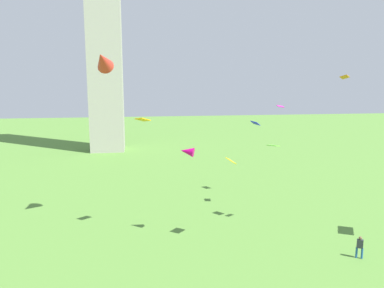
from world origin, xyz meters
name	(u,v)px	position (x,y,z in m)	size (l,w,h in m)	color
person_2	(360,246)	(9.84, 14.65, 0.91)	(0.48, 0.42, 1.61)	#235693
kite_flying_0	(187,151)	(-1.68, 19.90, 6.98)	(1.29, 1.07, 0.85)	#C90974
kite_flying_1	(345,77)	(10.15, 18.64, 12.61)	(0.94, 0.89, 0.37)	orange
kite_flying_2	(143,120)	(-4.97, 21.35, 9.33)	(1.28, 1.28, 0.43)	#E6A30A
kite_flying_4	(255,123)	(6.94, 30.04, 7.87)	(0.96, 1.16, 0.50)	#1621C5
kite_flying_5	(273,146)	(5.94, 21.87, 6.91)	(1.12, 1.16, 0.16)	#66D333
kite_flying_6	(103,60)	(-7.98, 23.09, 13.91)	(1.69, 2.46, 2.04)	red
kite_flying_7	(231,161)	(1.45, 18.50, 6.45)	(1.03, 1.28, 0.70)	yellow
kite_flying_8	(280,106)	(7.48, 24.54, 10.02)	(0.72, 0.92, 0.22)	#D124A6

